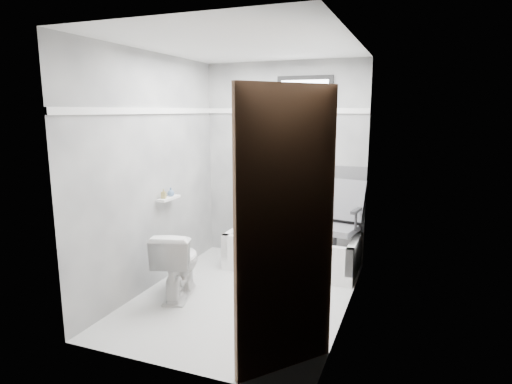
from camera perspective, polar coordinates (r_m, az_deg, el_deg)
The scene contains 19 objects.
floor at distance 4.38m, azimuth -1.69°, elevation -13.77°, with size 2.60×2.60×0.00m, color white.
ceiling at distance 4.03m, azimuth -1.88°, elevation 19.04°, with size 2.60×2.60×0.00m, color silver.
wall_back at distance 5.25m, azimuth 3.72°, elevation 3.97°, with size 2.00×0.02×2.40m, color slate.
wall_front at distance 2.90m, azimuth -11.75°, elevation -1.83°, with size 2.00×0.02×2.40m, color slate.
wall_left at distance 4.51m, azimuth -13.59°, elevation 2.57°, with size 0.02×2.60×2.40m, color slate.
wall_right at distance 3.77m, azimuth 12.40°, elevation 1.04°, with size 0.02×2.60×2.40m, color slate.
bathtub at distance 5.05m, azimuth 4.84°, elevation -7.85°, with size 1.50×0.70×0.42m, color white, non-canonical shape.
office_chair at distance 4.89m, azimuth 10.51°, elevation -4.03°, with size 0.54×0.54×0.93m, color slate, non-canonical shape.
toilet at distance 4.36m, azimuth -10.38°, elevation -9.34°, with size 0.38×0.68×0.67m, color white.
door at distance 2.59m, azimuth 7.42°, elevation -7.78°, with size 0.78×0.78×2.00m, color brown, non-canonical shape.
window at distance 5.13m, azimuth 6.52°, elevation 12.94°, with size 0.66×0.04×0.40m, color black, non-canonical shape.
backerboard at distance 5.23m, azimuth 6.25°, elevation -0.53°, with size 1.50×0.02×0.78m, color #4C4C4F.
trim_back at distance 5.20m, azimuth 3.77°, elevation 10.75°, with size 2.00×0.02×0.06m, color white.
trim_left at distance 4.46m, azimuth -13.80°, elevation 10.46°, with size 0.02×2.60×0.06m, color white.
pole at distance 4.99m, azimuth 4.70°, elevation 1.86°, with size 0.02×0.02×1.95m, color white.
shelf at distance 4.66m, azimuth -11.54°, elevation -0.83°, with size 0.10×0.32×0.03m, color white.
soap_bottle_a at distance 4.59m, azimuth -12.21°, elevation -0.21°, with size 0.05×0.05×0.10m, color #988B4C.
soap_bottle_b at distance 4.71m, azimuth -11.28°, elevation 0.03°, with size 0.07×0.07×0.10m, color slate.
faucet at distance 5.40m, azimuth 1.51°, elevation -2.84°, with size 0.26×0.10×0.16m, color silver, non-canonical shape.
Camera 1 is at (1.54, -3.68, 1.82)m, focal length 30.00 mm.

